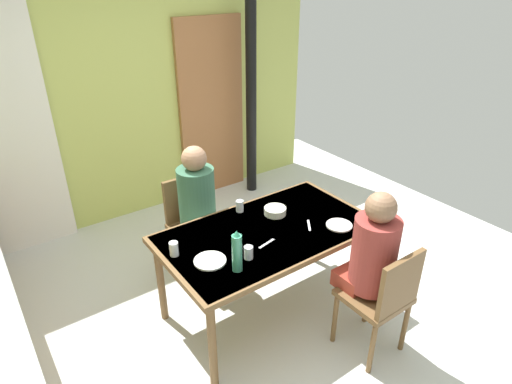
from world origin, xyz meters
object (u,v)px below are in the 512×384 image
at_px(chair_near_diner, 383,297).
at_px(water_bottle_green_near, 237,252).
at_px(chair_far_diner, 192,221).
at_px(person_far_diner, 198,198).
at_px(serving_bowl_center, 275,211).
at_px(dining_table, 268,238).
at_px(person_near_diner, 372,252).

bearing_deg(chair_near_diner, water_bottle_green_near, 145.60).
distance_m(chair_far_diner, water_bottle_green_near, 1.14).
distance_m(chair_far_diner, person_far_diner, 0.31).
xyz_separation_m(chair_near_diner, serving_bowl_center, (-0.17, 0.95, 0.27)).
bearing_deg(water_bottle_green_near, dining_table, 30.51).
relative_size(dining_table, water_bottle_green_near, 5.38).
bearing_deg(water_bottle_green_near, chair_near_diner, -34.40).
xyz_separation_m(chair_near_diner, person_near_diner, (0.00, 0.14, 0.28)).
relative_size(dining_table, chair_far_diner, 1.80).
bearing_deg(person_near_diner, chair_far_diner, 111.22).
relative_size(chair_near_diner, person_near_diner, 1.13).
height_order(chair_near_diner, person_far_diner, person_far_diner).
relative_size(chair_near_diner, serving_bowl_center, 5.12).
xyz_separation_m(chair_far_diner, serving_bowl_center, (0.40, -0.65, 0.27)).
xyz_separation_m(person_near_diner, person_far_diner, (-0.57, 1.33, 0.00)).
relative_size(water_bottle_green_near, serving_bowl_center, 1.71).
xyz_separation_m(person_near_diner, water_bottle_green_near, (-0.79, 0.41, 0.09)).
distance_m(dining_table, chair_near_diner, 0.89).
relative_size(person_far_diner, water_bottle_green_near, 2.65).
bearing_deg(chair_far_diner, serving_bowl_center, 121.61).
bearing_deg(chair_near_diner, person_far_diner, 111.22).
bearing_deg(chair_far_diner, person_near_diner, 111.22).
xyz_separation_m(chair_far_diner, person_far_diner, (0.00, -0.14, 0.28)).
bearing_deg(person_far_diner, serving_bowl_center, 127.95).
relative_size(chair_far_diner, person_near_diner, 1.13).
xyz_separation_m(dining_table, person_far_diner, (-0.21, 0.66, 0.11)).
distance_m(chair_near_diner, person_near_diner, 0.31).
bearing_deg(person_near_diner, chair_near_diner, -90.00).
bearing_deg(dining_table, water_bottle_green_near, -149.49).
relative_size(chair_near_diner, water_bottle_green_near, 2.99).
height_order(chair_near_diner, water_bottle_green_near, water_bottle_green_near).
relative_size(chair_far_diner, person_far_diner, 1.13).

